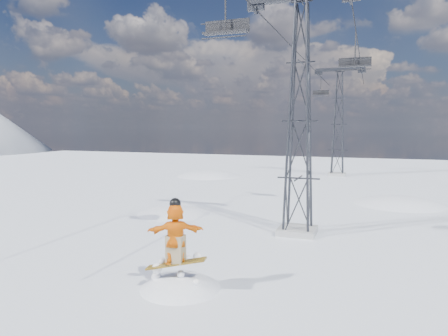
# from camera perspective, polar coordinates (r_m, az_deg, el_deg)

# --- Properties ---
(ground) EXTENTS (120.00, 120.00, 0.00)m
(ground) POSITION_cam_1_polar(r_m,az_deg,el_deg) (13.01, 0.53, -17.77)
(ground) COLOR white
(ground) RESTS_ON ground
(snow_terrain) EXTENTS (39.00, 37.00, 22.00)m
(snow_terrain) POSITION_cam_1_polar(r_m,az_deg,el_deg) (36.74, 4.78, -17.91)
(snow_terrain) COLOR white
(snow_terrain) RESTS_ON ground
(lift_tower_near) EXTENTS (5.20, 1.80, 11.43)m
(lift_tower_near) POSITION_cam_1_polar(r_m,az_deg,el_deg) (19.50, 10.73, 6.51)
(lift_tower_near) COLOR #999999
(lift_tower_near) RESTS_ON ground
(lift_tower_far) EXTENTS (5.20, 1.80, 11.43)m
(lift_tower_far) POSITION_cam_1_polar(r_m,az_deg,el_deg) (44.35, 16.02, 5.97)
(lift_tower_far) COLOR #999999
(lift_tower_far) RESTS_ON ground
(haul_cables) EXTENTS (4.46, 51.00, 0.06)m
(haul_cables) POSITION_cam_1_polar(r_m,az_deg,el_deg) (31.41, 14.47, 16.02)
(haul_cables) COLOR black
(haul_cables) RESTS_ON ground
(snowboarder_jump) EXTENTS (4.40, 4.40, 6.96)m
(snowboarder_jump) POSITION_cam_1_polar(r_m,az_deg,el_deg) (14.30, -6.18, -22.63)
(snowboarder_jump) COLOR white
(snowboarder_jump) RESTS_ON ground
(lift_chair_near) EXTENTS (1.82, 0.52, 2.25)m
(lift_chair_near) POSITION_cam_1_polar(r_m,az_deg,el_deg) (16.36, 0.29, 19.42)
(lift_chair_near) COLOR black
(lift_chair_near) RESTS_ON ground
(lift_chair_mid) EXTENTS (1.87, 0.54, 2.32)m
(lift_chair_mid) POSITION_cam_1_polar(r_m,az_deg,el_deg) (25.57, 18.19, 14.08)
(lift_chair_mid) COLOR black
(lift_chair_mid) RESTS_ON ground
(lift_chair_far) EXTENTS (1.80, 0.52, 2.24)m
(lift_chair_far) POSITION_cam_1_polar(r_m,az_deg,el_deg) (47.19, 13.65, 10.38)
(lift_chair_far) COLOR black
(lift_chair_far) RESTS_ON ground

